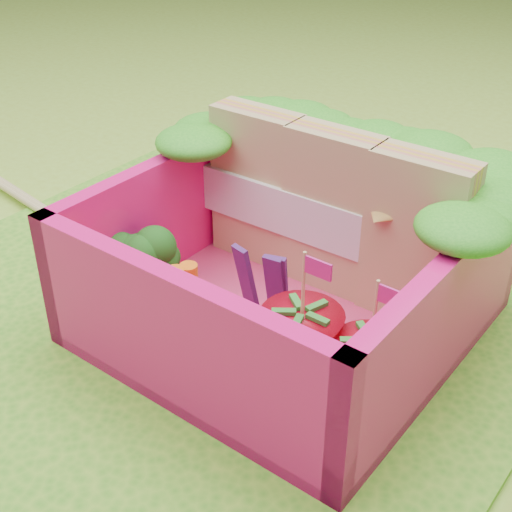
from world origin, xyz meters
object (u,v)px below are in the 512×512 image
object	(u,v)px
chopsticks	(64,223)
broccoli	(144,261)
bento_box	(289,264)
strawberry_right	(368,373)
sandwich_stack	(332,213)
strawberry_left	(301,347)

from	to	relation	value
chopsticks	broccoli	bearing A→B (deg)	-16.10
bento_box	broccoli	bearing A→B (deg)	-150.38
strawberry_right	sandwich_stack	bearing A→B (deg)	132.51
chopsticks	strawberry_right	bearing A→B (deg)	-6.76
chopsticks	strawberry_left	bearing A→B (deg)	-9.25
broccoli	strawberry_right	xyz separation A→B (m)	(0.99, 0.02, -0.06)
broccoli	strawberry_right	size ratio (longest dim) A/B	0.67
sandwich_stack	chopsticks	size ratio (longest dim) A/B	0.58
strawberry_left	strawberry_right	world-z (taller)	strawberry_left
bento_box	chopsticks	size ratio (longest dim) A/B	0.62
bento_box	strawberry_left	distance (m)	0.41
strawberry_left	chopsticks	size ratio (longest dim) A/B	0.25
strawberry_right	chopsticks	xyz separation A→B (m)	(-1.81, 0.21, -0.16)
strawberry_left	bento_box	bearing A→B (deg)	131.17
bento_box	strawberry_right	xyz separation A→B (m)	(0.50, -0.26, -0.09)
strawberry_left	chopsticks	bearing A→B (deg)	170.75
bento_box	sandwich_stack	world-z (taller)	sandwich_stack
broccoli	bento_box	bearing A→B (deg)	29.62
broccoli	chopsticks	distance (m)	0.88
bento_box	strawberry_left	size ratio (longest dim) A/B	2.48
broccoli	strawberry_left	distance (m)	0.76
sandwich_stack	bento_box	bearing A→B (deg)	-90.96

